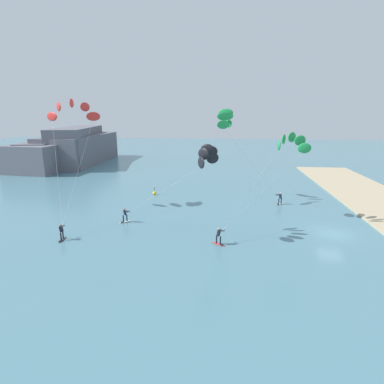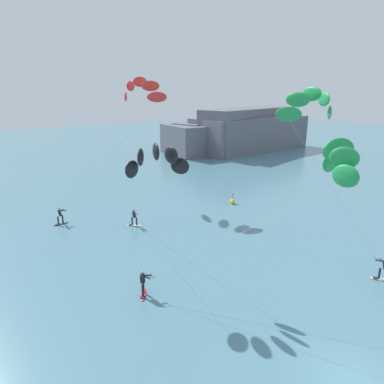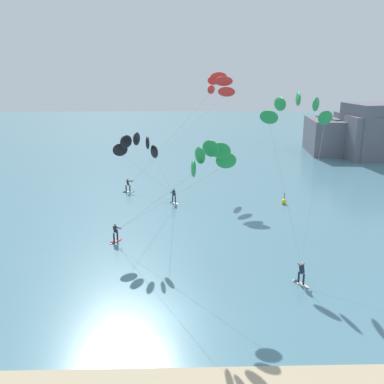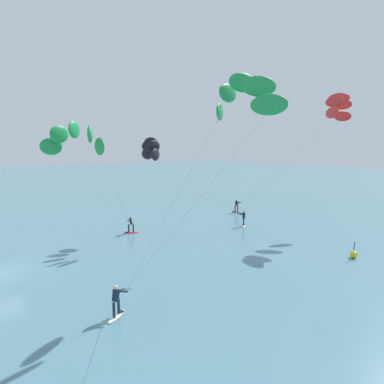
% 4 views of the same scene
% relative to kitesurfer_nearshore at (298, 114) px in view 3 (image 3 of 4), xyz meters
% --- Properties ---
extents(ground_plane, '(240.00, 240.00, 0.00)m').
position_rel_kitesurfer_nearshore_xyz_m(ground_plane, '(-10.86, -11.11, -11.00)').
color(ground_plane, slate).
extents(kitesurfer_nearshore, '(5.99, 9.58, 12.69)m').
position_rel_kitesurfer_nearshore_xyz_m(kitesurfer_nearshore, '(0.00, 0.00, 0.00)').
color(kitesurfer_nearshore, white).
rests_on(kitesurfer_nearshore, ground).
extents(kitesurfer_mid_water, '(10.00, 10.14, 10.12)m').
position_rel_kitesurfer_nearshore_xyz_m(kitesurfer_mid_water, '(-7.74, -6.58, -2.39)').
color(kitesurfer_mid_water, red).
rests_on(kitesurfer_mid_water, ground).
extents(kitesurfer_far_out, '(5.71, 11.28, 9.30)m').
position_rel_kitesurfer_nearshore_xyz_m(kitesurfer_far_out, '(-12.83, 2.40, -3.17)').
color(kitesurfer_far_out, white).
rests_on(kitesurfer_far_out, ground).
extents(kitesurfer_downwind, '(13.47, 6.96, 13.85)m').
position_rel_kitesurfer_nearshore_xyz_m(kitesurfer_downwind, '(-5.04, 19.16, 1.08)').
color(kitesurfer_downwind, '#333338').
rests_on(kitesurfer_downwind, ground).
extents(marker_buoy, '(0.56, 0.56, 1.38)m').
position_rel_kitesurfer_nearshore_xyz_m(marker_buoy, '(2.02, 10.80, -10.70)').
color(marker_buoy, yellow).
rests_on(marker_buoy, ground).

